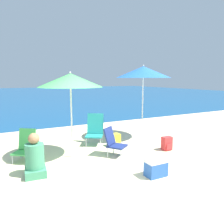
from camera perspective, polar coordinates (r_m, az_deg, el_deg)
The scene contains 11 objects.
ground_plane at distance 4.12m, azimuth -4.48°, elevation -19.31°, with size 60.00×60.00×0.00m, color beige.
sea_water at distance 28.66m, azimuth -24.68°, elevation 4.12°, with size 60.00×40.00×0.01m.
beach_umbrella_green at distance 5.30m, azimuth -10.80°, elevation 8.12°, with size 1.53×1.53×2.10m.
beach_umbrella_blue at distance 7.03m, azimuth 8.17°, elevation 10.27°, with size 1.73×1.73×2.36m.
beach_chair_navy at distance 5.54m, azimuth 0.37°, elevation -7.64°, with size 0.63×0.65×0.72m.
beach_chair_green at distance 5.64m, azimuth -21.68°, elevation -8.07°, with size 0.61×0.62×0.75m.
beach_chair_teal at distance 6.54m, azimuth -4.49°, elevation -4.48°, with size 0.71×0.74×0.89m.
person_seated_near at distance 4.72m, azimuth -19.49°, elevation -11.43°, with size 0.45×0.52×0.88m.
backpack_red at distance 6.19m, azimuth 14.15°, elevation -8.00°, with size 0.27×0.20×0.37m.
backpack_yellow at distance 6.34m, azimuth 0.87°, elevation -7.35°, with size 0.25×0.26×0.36m.
cooler_box at distance 4.58m, azimuth 11.40°, elevation -13.94°, with size 0.43×0.27×0.37m.
Camera 1 is at (-1.40, -3.36, 1.94)m, focal length 35.00 mm.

